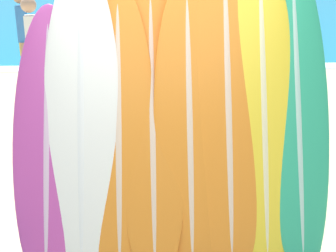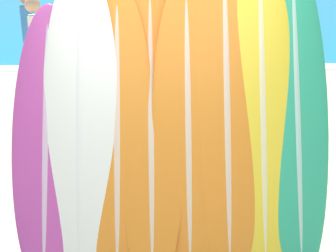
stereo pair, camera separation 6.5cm
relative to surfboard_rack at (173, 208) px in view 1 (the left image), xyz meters
The scene contains 13 objects.
surfboard_rack is the anchor object (origin of this frame).
surfboard_slot_0 1.09m from the surfboard_rack, behind, with size 0.52×1.00×1.99m.
surfboard_slot_1 1.00m from the surfboard_rack, behind, with size 0.59×1.11×2.33m.
surfboard_slot_2 0.74m from the surfboard_rack, 167.07° to the left, with size 0.56×1.08×2.14m.
surfboard_slot_3 0.67m from the surfboard_rack, 141.04° to the left, with size 0.53×1.22×2.20m.
surfboard_slot_4 0.67m from the surfboard_rack, 35.09° to the left, with size 0.55×1.01×2.20m.
surfboard_slot_5 0.90m from the surfboard_rack, 18.40° to the left, with size 0.57×1.12×2.46m.
surfboard_slot_6 1.04m from the surfboard_rack, 10.63° to the left, with size 0.53×1.06×2.43m.
surfboard_slot_7 1.22m from the surfboard_rack, ahead, with size 0.49×1.10×2.38m.
person_near_water 4.05m from the surfboard_rack, 98.05° to the left, with size 0.25×0.20×1.51m.
person_mid_beach 4.58m from the surfboard_rack, 115.49° to the left, with size 0.24×0.30×1.76m.
person_far_left 2.49m from the surfboard_rack, 112.29° to the left, with size 0.23×0.29×1.73m.
person_far_right 6.21m from the surfboard_rack, 113.64° to the left, with size 0.24×0.30×1.77m.
Camera 1 is at (-0.10, -2.84, 2.30)m, focal length 50.00 mm.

